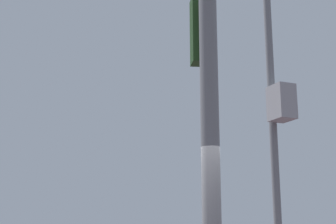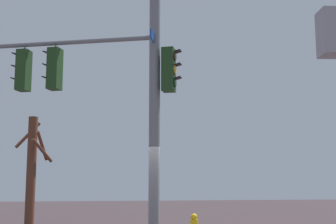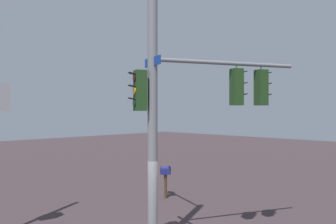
# 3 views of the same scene
# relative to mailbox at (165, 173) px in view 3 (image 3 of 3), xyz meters

# --- Properties ---
(main_signal_pole_assembly) EXTENTS (4.99, 4.92, 8.94)m
(main_signal_pole_assembly) POSITION_rel_mailbox_xyz_m (3.98, 4.41, 3.68)
(main_signal_pole_assembly) COLOR slate
(main_signal_pole_assembly) RESTS_ON ground
(mailbox) EXTENTS (0.50, 0.45, 1.41)m
(mailbox) POSITION_rel_mailbox_xyz_m (0.00, 0.00, 0.00)
(mailbox) COLOR #4C3823
(mailbox) RESTS_ON ground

